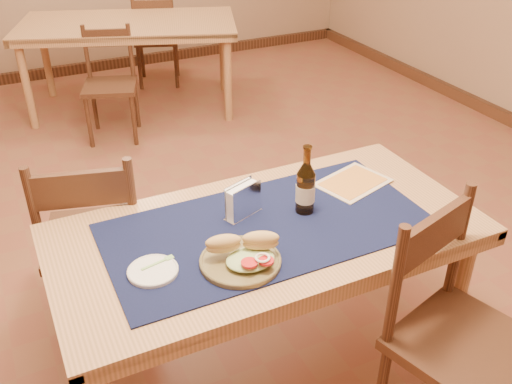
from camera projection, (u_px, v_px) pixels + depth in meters
name	position (u px, v px, depth m)	size (l,w,h in m)	color
room	(184.00, 4.00, 2.41)	(6.04, 7.04, 2.84)	brown
main_table	(267.00, 245.00, 2.17)	(1.60, 0.80, 0.75)	tan
placemat	(268.00, 227.00, 2.13)	(1.20, 0.60, 0.01)	#0F1437
baseboard	(200.00, 258.00, 3.11)	(6.00, 7.00, 0.10)	#4C2C1B
back_table	(128.00, 32.00, 4.70)	(1.94, 1.41, 0.75)	tan
chair_main_far	(95.00, 238.00, 2.51)	(0.54, 0.54, 0.95)	#4C2C1B
chair_main_near	(458.00, 335.00, 1.99)	(0.56, 0.56, 0.98)	#4C2C1B
chair_back_near	(110.00, 82.00, 4.34)	(0.49, 0.49, 0.84)	#4C2C1B
chair_back_far	(156.00, 38.00, 5.33)	(0.51, 0.51, 0.86)	#4C2C1B
sandwich_plate	(243.00, 256.00, 1.92)	(0.28, 0.28, 0.11)	brown
side_plate	(153.00, 270.00, 1.89)	(0.17, 0.17, 0.01)	white
fork	(160.00, 262.00, 1.92)	(0.12, 0.04, 0.00)	#89C76D
beer_bottle	(306.00, 188.00, 2.16)	(0.07, 0.07, 0.28)	#4F300E
napkin_holder	(243.00, 201.00, 2.15)	(0.16, 0.11, 0.14)	white
menu_card	(353.00, 182.00, 2.40)	(0.34, 0.29, 0.01)	beige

